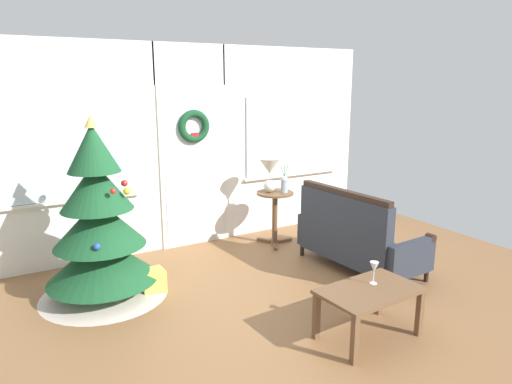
# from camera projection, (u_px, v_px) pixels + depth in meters

# --- Properties ---
(ground_plane) EXTENTS (6.76, 6.76, 0.00)m
(ground_plane) POSITION_uv_depth(u_px,v_px,m) (280.00, 305.00, 4.50)
(ground_plane) COLOR brown
(back_wall_with_door) EXTENTS (5.20, 0.19, 2.55)m
(back_wall_with_door) POSITION_uv_depth(u_px,v_px,m) (192.00, 147.00, 5.95)
(back_wall_with_door) COLOR white
(back_wall_with_door) RESTS_ON ground
(christmas_tree) EXTENTS (1.25, 1.25, 1.80)m
(christmas_tree) POSITION_uv_depth(u_px,v_px,m) (100.00, 233.00, 4.55)
(christmas_tree) COLOR #4C331E
(christmas_tree) RESTS_ON ground
(settee_sofa) EXTENTS (0.81, 1.52, 0.96)m
(settee_sofa) POSITION_uv_depth(u_px,v_px,m) (355.00, 238.00, 5.26)
(settee_sofa) COLOR black
(settee_sofa) RESTS_ON ground
(side_table) EXTENTS (0.50, 0.48, 0.70)m
(side_table) POSITION_uv_depth(u_px,v_px,m) (275.00, 207.00, 6.07)
(side_table) COLOR brown
(side_table) RESTS_ON ground
(table_lamp) EXTENTS (0.28, 0.28, 0.44)m
(table_lamp) POSITION_uv_depth(u_px,v_px,m) (270.00, 170.00, 5.96)
(table_lamp) COLOR silver
(table_lamp) RESTS_ON side_table
(flower_vase) EXTENTS (0.11, 0.10, 0.35)m
(flower_vase) POSITION_uv_depth(u_px,v_px,m) (284.00, 183.00, 5.99)
(flower_vase) COLOR #99ADBC
(flower_vase) RESTS_ON side_table
(coffee_table) EXTENTS (0.87, 0.56, 0.43)m
(coffee_table) POSITION_uv_depth(u_px,v_px,m) (370.00, 296.00, 3.86)
(coffee_table) COLOR brown
(coffee_table) RESTS_ON ground
(wine_glass) EXTENTS (0.08, 0.08, 0.20)m
(wine_glass) POSITION_uv_depth(u_px,v_px,m) (374.00, 268.00, 3.91)
(wine_glass) COLOR silver
(wine_glass) RESTS_ON coffee_table
(gift_box) EXTENTS (0.24, 0.21, 0.24)m
(gift_box) POSITION_uv_depth(u_px,v_px,m) (153.00, 281.00, 4.76)
(gift_box) COLOR #D8C64C
(gift_box) RESTS_ON ground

